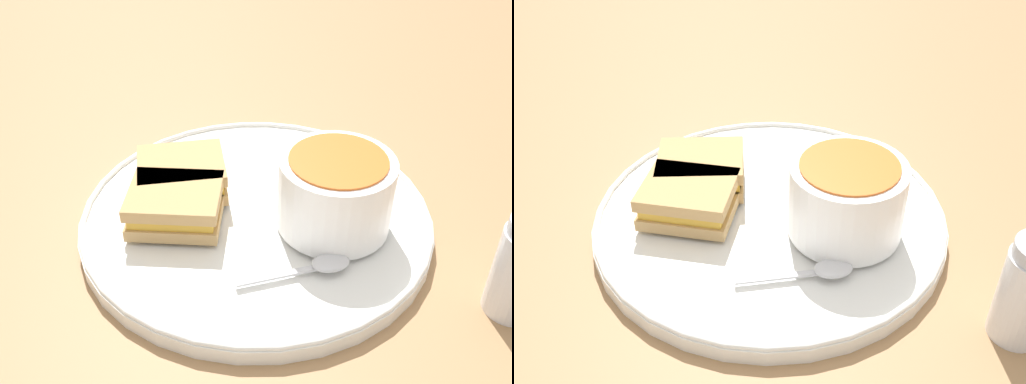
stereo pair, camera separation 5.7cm
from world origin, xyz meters
TOP-DOWN VIEW (x-y plane):
  - ground_plane at (0.00, 0.00)m, footprint 2.40×2.40m
  - plate at (0.00, 0.00)m, footprint 0.34×0.34m
  - soup_bowl at (0.01, -0.07)m, footprint 0.11×0.11m
  - spoon at (-0.05, -0.09)m, footprint 0.08×0.08m
  - sandwich_half_near at (-0.01, 0.08)m, footprint 0.11×0.11m
  - sandwich_half_far at (-0.05, 0.06)m, footprint 0.10×0.11m
  - salt_shaker at (-0.00, -0.24)m, footprint 0.04×0.04m

SIDE VIEW (x-z plane):
  - ground_plane at x=0.00m, z-range 0.00..0.00m
  - plate at x=0.00m, z-range 0.00..0.02m
  - spoon at x=-0.05m, z-range 0.02..0.03m
  - sandwich_half_near at x=-0.01m, z-range 0.02..0.05m
  - sandwich_half_far at x=-0.05m, z-range 0.02..0.05m
  - salt_shaker at x=0.00m, z-range 0.00..0.09m
  - soup_bowl at x=0.01m, z-range 0.02..0.09m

